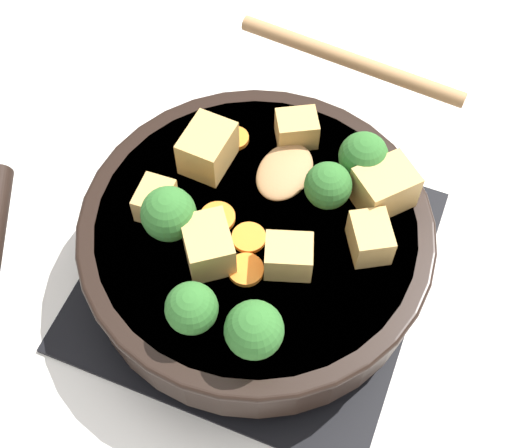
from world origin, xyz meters
TOP-DOWN VIEW (x-y plane):
  - ground_plane at (0.00, 0.00)m, footprint 2.40×2.40m
  - front_burner_grate at (0.00, 0.00)m, footprint 0.31×0.31m
  - skillet_pan at (-0.00, -0.00)m, footprint 0.42×0.34m
  - wooden_spoon at (0.01, 0.15)m, footprint 0.24×0.21m
  - tofu_cube_center_large at (0.10, 0.07)m, footprint 0.06×0.06m
  - tofu_cube_near_handle at (-0.00, 0.10)m, footprint 0.05×0.04m
  - tofu_cube_east_chunk at (-0.03, -0.05)m, footprint 0.06×0.06m
  - tofu_cube_west_chunk at (0.10, 0.01)m, footprint 0.05×0.05m
  - tofu_cube_back_piece at (-0.09, -0.02)m, footprint 0.03×0.04m
  - tofu_cube_front_piece at (-0.07, 0.05)m, footprint 0.04×0.05m
  - tofu_cube_mid_small at (0.04, -0.03)m, footprint 0.05×0.04m
  - broccoli_floret_near_spoon at (0.04, -0.11)m, footprint 0.05×0.05m
  - broccoli_floret_center_top at (0.07, 0.08)m, footprint 0.04×0.04m
  - broccoli_floret_east_rim at (-0.01, -0.11)m, footprint 0.04×0.04m
  - broccoli_floret_west_rim at (0.05, 0.04)m, footprint 0.04×0.04m
  - broccoli_floret_north_edge at (-0.07, -0.04)m, footprint 0.05×0.05m
  - carrot_slice_orange_thin at (-0.00, -0.02)m, footprint 0.03×0.03m
  - carrot_slice_near_center at (-0.05, 0.08)m, footprint 0.03×0.03m
  - carrot_slice_edge_slice at (0.01, -0.05)m, footprint 0.03×0.03m
  - carrot_slice_under_broccoli at (-0.03, -0.01)m, footprint 0.03×0.03m

SIDE VIEW (x-z plane):
  - ground_plane at x=0.00m, z-range 0.00..0.00m
  - front_burner_grate at x=0.00m, z-range 0.00..0.03m
  - skillet_pan at x=0.00m, z-range 0.03..0.09m
  - carrot_slice_orange_thin at x=0.00m, z-range 0.09..0.09m
  - carrot_slice_near_center at x=-0.05m, z-range 0.09..0.09m
  - carrot_slice_edge_slice at x=0.01m, z-range 0.09..0.09m
  - carrot_slice_under_broccoli at x=-0.03m, z-range 0.09..0.09m
  - wooden_spoon at x=0.01m, z-range 0.08..0.10m
  - tofu_cube_back_piece at x=-0.09m, z-range 0.09..0.11m
  - tofu_cube_near_handle at x=0.00m, z-range 0.09..0.12m
  - tofu_cube_mid_small at x=0.04m, z-range 0.09..0.12m
  - tofu_cube_west_chunk at x=0.10m, z-range 0.09..0.12m
  - tofu_cube_east_chunk at x=-0.03m, z-range 0.09..0.12m
  - tofu_cube_center_large at x=0.10m, z-range 0.09..0.12m
  - tofu_cube_front_piece at x=-0.07m, z-range 0.09..0.12m
  - broccoli_floret_west_rim at x=0.05m, z-range 0.09..0.14m
  - broccoli_floret_east_rim at x=-0.01m, z-range 0.09..0.14m
  - broccoli_floret_center_top at x=0.07m, z-range 0.09..0.14m
  - broccoli_floret_near_spoon at x=0.04m, z-range 0.09..0.14m
  - broccoli_floret_north_edge at x=-0.07m, z-range 0.09..0.14m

